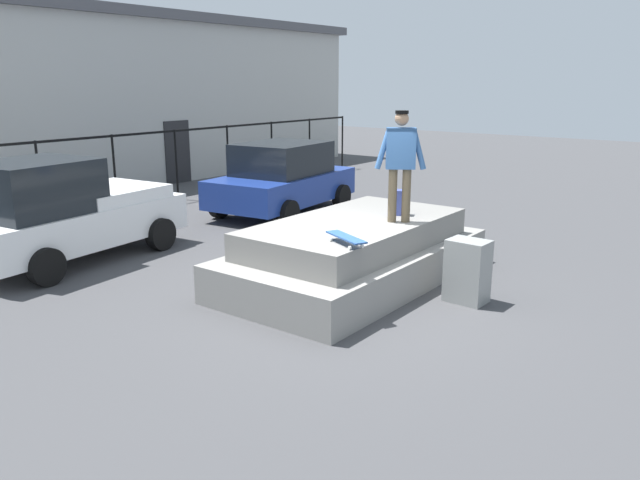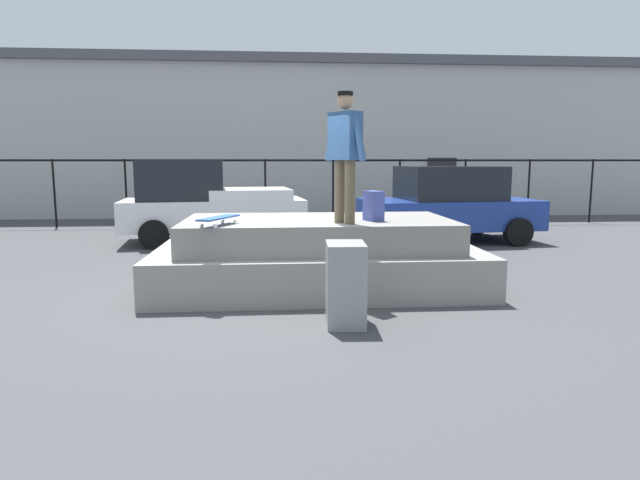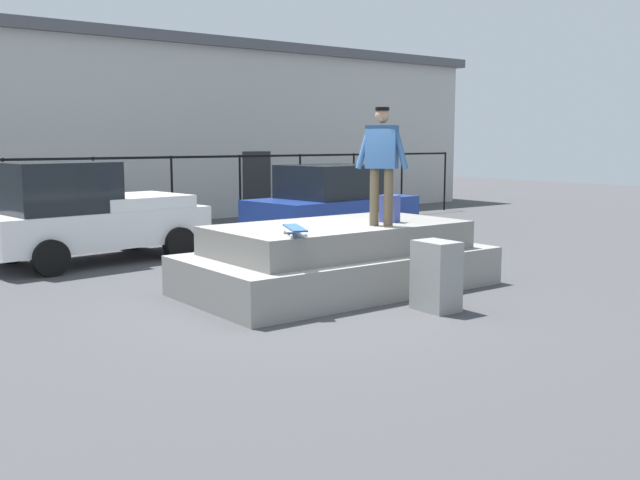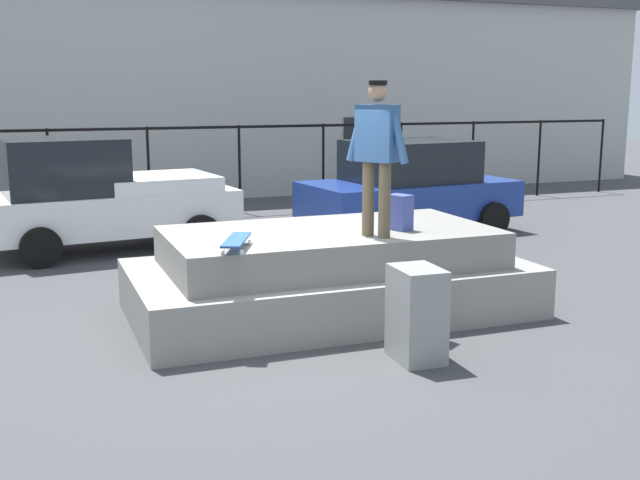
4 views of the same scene
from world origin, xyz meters
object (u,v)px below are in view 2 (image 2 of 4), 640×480
Objects in this scene: car_white_pickup_near at (207,202)px; skateboard at (219,218)px; skateboarder at (345,148)px; utility_box at (346,284)px; car_blue_sedan_mid at (448,204)px; backpack at (374,206)px.

skateboard is at bearing -81.33° from car_white_pickup_near.
skateboarder reaches higher than utility_box.
skateboarder reaches higher than skateboard.
car_blue_sedan_mid is 4.35× the size of utility_box.
skateboarder is 1.95m from skateboard.
skateboard is at bearing -100.07° from backpack.
car_white_pickup_near reaches higher than car_blue_sedan_mid.
backpack is (0.46, 0.31, -0.82)m from skateboarder.
skateboarder reaches higher than car_blue_sedan_mid.
skateboard is 5.76m from car_white_pickup_near.
car_blue_sedan_mid is at bearing 58.88° from skateboarder.
car_blue_sedan_mid reaches higher than utility_box.
car_white_pickup_near is at bearing -171.85° from backpack.
skateboard is 0.86× the size of utility_box.
skateboard is 1.93× the size of backpack.
skateboard is 7.17m from car_blue_sedan_mid.
backpack is 6.05m from car_white_pickup_near.
skateboarder is 6.21m from car_white_pickup_near.
backpack is 0.10× the size of car_blue_sedan_mid.
backpack is 1.88m from utility_box.
car_blue_sedan_mid reaches higher than backpack.
skateboarder is 4.13× the size of backpack.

